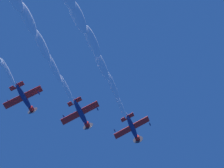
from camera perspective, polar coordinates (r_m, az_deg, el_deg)
The scene contains 3 objects.
airplane_lead at distance 74.71m, azimuth 4.12°, elevation -8.76°, with size 9.36×8.90×4.14m.
airplane_left_wingman at distance 71.29m, azimuth -6.08°, elevation -5.91°, with size 9.33×8.88×3.97m.
airplane_right_wingman at distance 74.50m, azimuth -16.88°, elevation -2.74°, with size 9.33×8.90×4.12m.
Camera 1 is at (25.63, -27.17, 1.63)m, focal length 46.27 mm.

